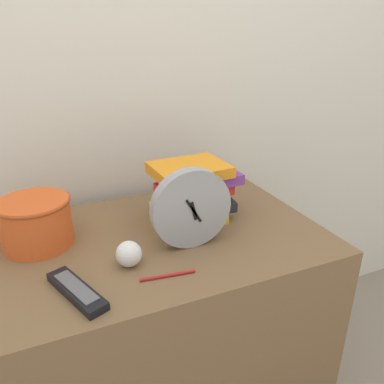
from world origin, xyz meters
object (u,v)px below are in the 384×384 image
Objects in this scene: desk_clock at (191,209)px; book_stack at (193,190)px; crumpled_paper_ball at (129,254)px; pen at (168,275)px; tv_remote at (77,291)px; basket at (36,221)px.

desk_clock is 0.82× the size of book_stack.
desk_clock is at bearing -114.83° from book_stack.
crumpled_paper_ball reaches higher than pen.
desk_clock reaches higher than crumpled_paper_ball.
tv_remote is 3.01× the size of crumpled_paper_ball.
crumpled_paper_ball is 0.48× the size of pen.
tv_remote is at bearing 174.91° from pen.
book_stack is 2.01× the size of pen.
pen is at bearing -134.24° from desk_clock.
crumpled_paper_ball is (0.14, 0.07, 0.02)m from tv_remote.
crumpled_paper_ball is (0.21, -0.20, -0.04)m from basket.
basket is at bearing 155.85° from desk_clock.
book_stack reaches higher than pen.
pen is (0.21, -0.02, -0.01)m from tv_remote.
crumpled_paper_ball is at bearing 129.72° from pen.
tv_remote is at bearing -154.05° from crumpled_paper_ball.
desk_clock is at bearing -24.15° from basket.
desk_clock is 0.20m from pen.
book_stack is 0.34m from pen.
desk_clock is 1.14× the size of basket.
desk_clock is 3.40× the size of crumpled_paper_ball.
desk_clock is 1.13× the size of tv_remote.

